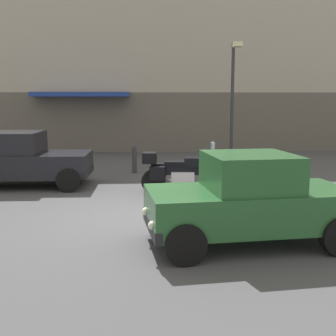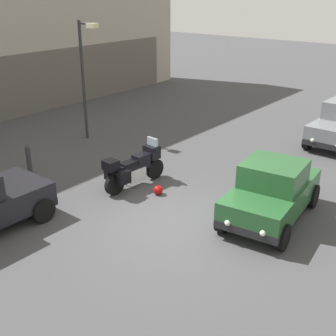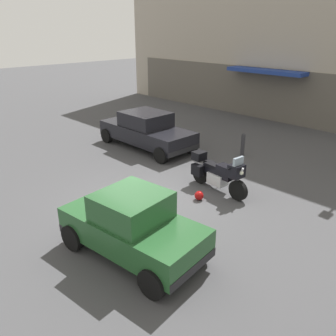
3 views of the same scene
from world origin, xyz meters
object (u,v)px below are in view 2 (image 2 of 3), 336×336
Objects in this scene: streetlamp_curbside at (85,69)px; bollard_curbside at (29,158)px; car_compact_side at (272,191)px; motorcycle at (134,167)px; helmet at (158,190)px.

bollard_curbside is (-3.54, -1.10, -2.24)m from streetlamp_curbside.
streetlamp_curbside is 4.75× the size of bollard_curbside.
streetlamp_curbside is at bearing -106.03° from car_compact_side.
car_compact_side is (0.77, -4.07, 0.15)m from motorcycle.
helmet is at bearing -83.24° from car_compact_side.
streetlamp_curbside reaches higher than bollard_curbside.
helmet is 4.49m from bollard_curbside.
helmet is (0.02, -0.91, -0.48)m from motorcycle.
bollard_curbside is (-1.35, 3.36, -0.12)m from motorcycle.
bollard_curbside is at bearing 117.03° from motorcycle.
motorcycle is 3.62m from bollard_curbside.
helmet is at bearing -83.41° from motorcycle.
motorcycle is at bearing -85.82° from car_compact_side.
motorcycle is 4.15m from car_compact_side.
streetlamp_curbside is at bearing 67.97° from helmet.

